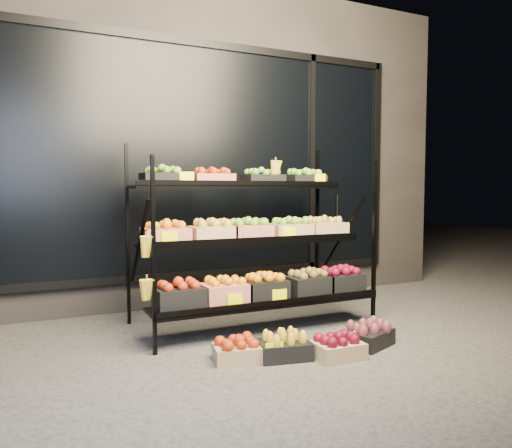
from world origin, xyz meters
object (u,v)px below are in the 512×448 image
floor_crate_midleft (284,346)px  display_rack (253,240)px  floor_crate_midright (338,347)px  floor_crate_left (237,350)px

floor_crate_midleft → display_rack: bearing=90.6°
display_rack → floor_crate_midright: (0.19, -1.08, -0.70)m
floor_crate_left → display_rack: bearing=69.6°
floor_crate_left → floor_crate_midright: 0.74m
floor_crate_midright → floor_crate_left: bearing=161.4°
floor_crate_left → floor_crate_midright: floor_crate_midright is taller
floor_crate_midleft → floor_crate_left: bearing=176.0°
floor_crate_midright → floor_crate_midleft: bearing=156.7°
floor_crate_midright → display_rack: bearing=102.1°
display_rack → floor_crate_left: (-0.51, -0.82, -0.70)m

